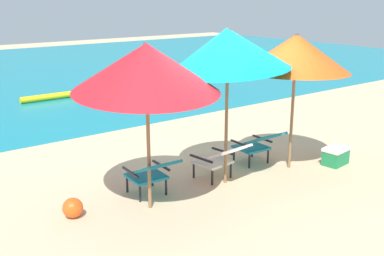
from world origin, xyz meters
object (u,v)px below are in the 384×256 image
(lounge_chair_center, at_px, (220,157))
(beach_umbrella_right, at_px, (296,53))
(swim_buoy, at_px, (48,97))
(lounge_chair_right, at_px, (258,143))
(beach_umbrella_center, at_px, (228,49))
(beach_ball, at_px, (73,208))
(cooler_box, at_px, (336,156))
(lounge_chair_left, at_px, (152,172))
(beach_umbrella_left, at_px, (146,68))

(lounge_chair_center, height_order, beach_umbrella_right, beach_umbrella_right)
(swim_buoy, xyz_separation_m, beach_umbrella_right, (1.35, -7.82, 1.89))
(lounge_chair_right, xyz_separation_m, beach_umbrella_right, (0.36, -0.42, 1.59))
(lounge_chair_right, distance_m, beach_umbrella_center, 2.00)
(beach_umbrella_right, height_order, beach_ball, beach_umbrella_right)
(lounge_chair_center, xyz_separation_m, cooler_box, (2.13, -0.66, -0.24))
(swim_buoy, height_order, lounge_chair_right, lounge_chair_right)
(lounge_chair_left, relative_size, beach_ball, 3.26)
(beach_umbrella_left, xyz_separation_m, beach_umbrella_right, (2.80, -0.11, -0.00))
(lounge_chair_left, height_order, beach_umbrella_right, beach_umbrella_right)
(swim_buoy, height_order, beach_ball, beach_ball)
(swim_buoy, height_order, beach_umbrella_left, beach_umbrella_left)
(swim_buoy, relative_size, cooler_box, 3.17)
(lounge_chair_center, relative_size, beach_umbrella_left, 0.38)
(swim_buoy, distance_m, beach_ball, 7.73)
(lounge_chair_left, distance_m, beach_umbrella_right, 3.06)
(cooler_box, bearing_deg, lounge_chair_left, 166.93)
(beach_umbrella_center, bearing_deg, lounge_chair_left, 169.63)
(lounge_chair_right, bearing_deg, lounge_chair_center, -171.30)
(beach_umbrella_center, height_order, cooler_box, beach_umbrella_center)
(swim_buoy, height_order, lounge_chair_center, lounge_chair_center)
(swim_buoy, xyz_separation_m, lounge_chair_center, (-0.01, -7.55, 0.31))
(swim_buoy, bearing_deg, cooler_box, -75.53)
(lounge_chair_right, xyz_separation_m, beach_umbrella_center, (-0.99, -0.26, 1.72))
(lounge_chair_left, bearing_deg, beach_umbrella_right, -8.40)
(beach_umbrella_left, height_order, beach_umbrella_center, beach_umbrella_center)
(beach_ball, xyz_separation_m, cooler_box, (4.56, -0.88, 0.02))
(beach_umbrella_right, bearing_deg, lounge_chair_center, 168.96)
(beach_umbrella_left, bearing_deg, swim_buoy, 79.37)
(beach_ball, bearing_deg, lounge_chair_center, -5.22)
(beach_umbrella_left, height_order, beach_umbrella_right, beach_umbrella_left)
(swim_buoy, distance_m, lounge_chair_center, 7.56)
(swim_buoy, relative_size, beach_umbrella_center, 0.64)
(lounge_chair_center, distance_m, beach_ball, 2.45)
(cooler_box, bearing_deg, lounge_chair_right, 144.16)
(lounge_chair_left, height_order, lounge_chair_center, same)
(lounge_chair_center, xyz_separation_m, beach_ball, (-2.43, 0.22, -0.27))
(lounge_chair_right, xyz_separation_m, beach_ball, (-3.43, 0.07, -0.27))
(beach_umbrella_left, relative_size, beach_umbrella_right, 1.00)
(lounge_chair_left, height_order, cooler_box, lounge_chair_left)
(beach_ball, bearing_deg, lounge_chair_left, -5.01)
(swim_buoy, bearing_deg, beach_umbrella_right, -80.19)
(lounge_chair_left, bearing_deg, beach_umbrella_left, -127.68)
(lounge_chair_center, height_order, beach_ball, lounge_chair_center)
(beach_ball, relative_size, cooler_box, 0.55)
(beach_umbrella_center, distance_m, beach_umbrella_right, 1.36)
(lounge_chair_center, relative_size, cooler_box, 1.84)
(beach_umbrella_right, bearing_deg, lounge_chair_left, 171.60)
(swim_buoy, bearing_deg, lounge_chair_left, -99.45)
(lounge_chair_right, bearing_deg, beach_umbrella_right, -49.22)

